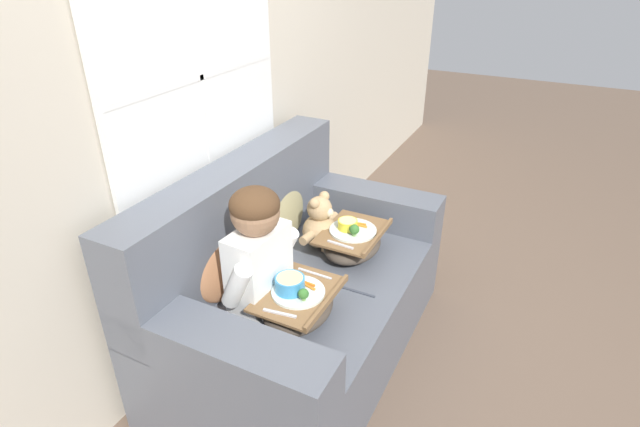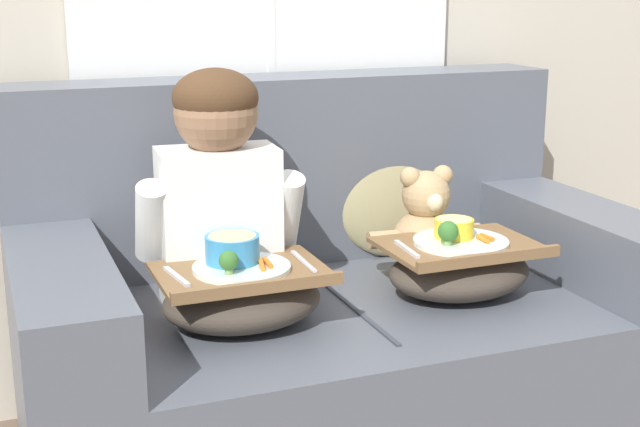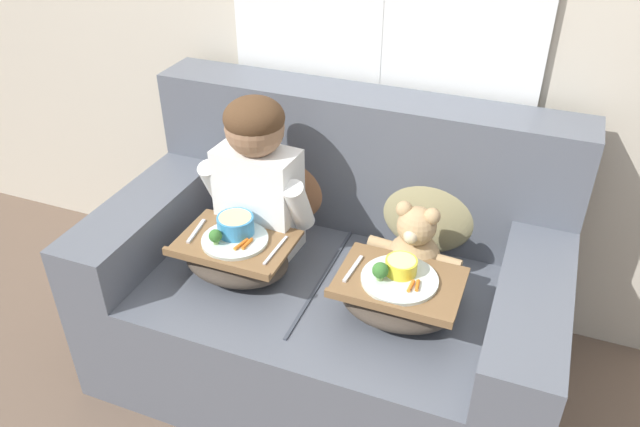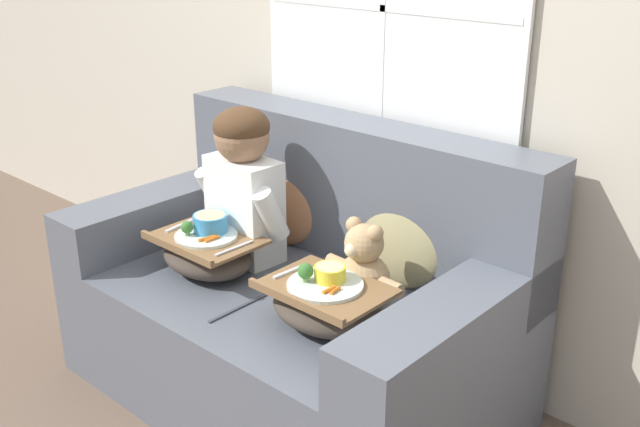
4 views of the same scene
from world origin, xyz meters
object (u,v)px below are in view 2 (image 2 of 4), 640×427
Objects in this scene: throw_pillow_behind_teddy at (390,193)px; lap_tray_teddy at (459,267)px; child_figure at (218,177)px; teddy_bear at (426,229)px; lap_tray_child at (242,294)px; throw_pillow_behind_child at (198,210)px; couch at (326,325)px.

throw_pillow_behind_teddy is 1.00× the size of lap_tray_teddy.
child_figure reaches higher than throw_pillow_behind_teddy.
lap_tray_child is (-0.58, -0.19, -0.05)m from teddy_bear.
throw_pillow_behind_child is at bearing 89.98° from child_figure.
child_figure reaches higher than throw_pillow_behind_child.
couch is 0.40m from lap_tray_child.
teddy_bear is at bearing -90.09° from throw_pillow_behind_teddy.
throw_pillow_behind_child is 1.02× the size of lap_tray_teddy.
teddy_bear is 0.62m from lap_tray_child.
throw_pillow_behind_child is 0.72m from lap_tray_teddy.
lap_tray_child is (-0.00, -0.19, -0.24)m from child_figure.
throw_pillow_behind_child reaches higher than throw_pillow_behind_teddy.
couch is 4.08× the size of throw_pillow_behind_teddy.
teddy_bear is at bearing -21.25° from throw_pillow_behind_child.
couch is at bearing -142.93° from throw_pillow_behind_teddy.
throw_pillow_behind_child reaches higher than teddy_bear.
throw_pillow_behind_teddy is 0.73m from lap_tray_child.
lap_tray_child is at bearing -146.38° from couch.
child_figure is (-0.58, -0.22, 0.14)m from throw_pillow_behind_teddy.
couch reaches higher than teddy_bear.
lap_tray_child is at bearing -90.29° from child_figure.
teddy_bear is (0.58, -0.00, -0.19)m from child_figure.
throw_pillow_behind_teddy is at bearing 35.38° from lap_tray_child.
child_figure reaches higher than lap_tray_teddy.
child_figure is 1.78× the size of teddy_bear.
throw_pillow_behind_teddy is 1.18× the size of teddy_bear.
throw_pillow_behind_child is 0.58m from throw_pillow_behind_teddy.
couch is 0.52m from child_figure.
throw_pillow_behind_teddy is 0.23m from teddy_bear.
couch is at bearing -37.07° from throw_pillow_behind_child.
throw_pillow_behind_child is at bearing 142.93° from couch.
couch is 4.83× the size of teddy_bear.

